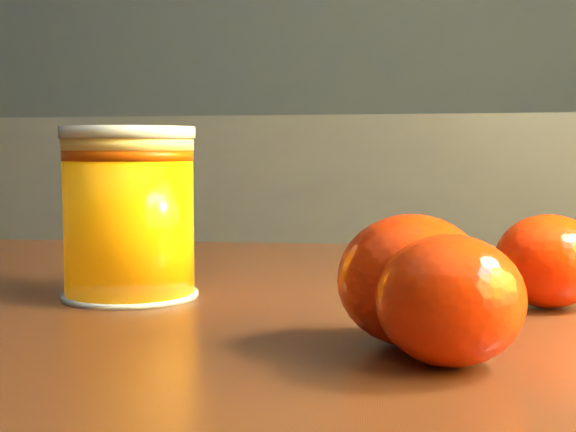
# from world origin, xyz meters

# --- Properties ---
(kitchen_counter) EXTENTS (3.15, 0.60, 0.90)m
(kitchen_counter) POSITION_xyz_m (0.00, 1.45, 0.45)
(kitchen_counter) COLOR #4F4E53
(kitchen_counter) RESTS_ON ground
(juice_glass) EXTENTS (0.09, 0.09, 0.11)m
(juice_glass) POSITION_xyz_m (0.62, 0.20, 0.79)
(juice_glass) COLOR orange
(juice_glass) RESTS_ON table
(orange_front) EXTENTS (0.08, 0.08, 0.07)m
(orange_front) POSITION_xyz_m (0.82, 0.10, 0.77)
(orange_front) COLOR #F02C04
(orange_front) RESTS_ON table
(orange_back) EXTENTS (0.09, 0.09, 0.06)m
(orange_back) POSITION_xyz_m (0.89, 0.22, 0.77)
(orange_back) COLOR #F02C04
(orange_back) RESTS_ON table
(orange_extra) EXTENTS (0.08, 0.08, 0.06)m
(orange_extra) POSITION_xyz_m (0.84, 0.07, 0.77)
(orange_extra) COLOR #F02C04
(orange_extra) RESTS_ON table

